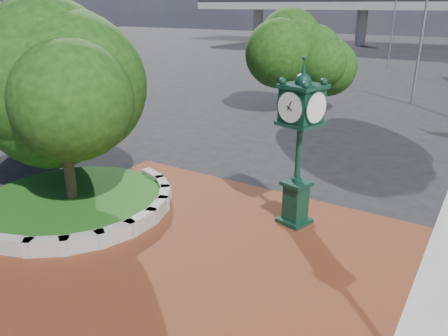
% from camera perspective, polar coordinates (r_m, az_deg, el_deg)
% --- Properties ---
extents(ground, '(200.00, 200.00, 0.00)m').
position_cam_1_polar(ground, '(13.14, -4.74, -10.12)').
color(ground, black).
rests_on(ground, ground).
extents(plaza, '(12.00, 12.00, 0.04)m').
position_cam_1_polar(plaza, '(12.47, -7.54, -11.97)').
color(plaza, maroon).
rests_on(plaza, ground).
extents(planter_wall, '(2.96, 6.77, 0.54)m').
position_cam_1_polar(planter_wall, '(14.62, -13.36, -6.08)').
color(planter_wall, '#9E9B93').
rests_on(planter_wall, ground).
extents(grass_bed, '(6.10, 6.10, 0.40)m').
position_cam_1_polar(grass_bed, '(16.25, -19.08, -4.18)').
color(grass_bed, '#174614').
rests_on(grass_bed, ground).
extents(tree_planter, '(5.20, 5.20, 6.33)m').
position_cam_1_polar(tree_planter, '(15.19, -20.62, 8.00)').
color(tree_planter, '#38281C').
rests_on(tree_planter, ground).
extents(tree_northwest, '(5.60, 5.60, 6.93)m').
position_cam_1_polar(tree_northwest, '(24.45, -23.24, 12.94)').
color(tree_northwest, '#38281C').
rests_on(tree_northwest, ground).
extents(tree_street, '(4.40, 4.40, 5.45)m').
position_cam_1_polar(tree_street, '(29.28, 10.40, 13.47)').
color(tree_street, '#38281C').
rests_on(tree_street, ground).
extents(post_clock, '(1.31, 1.31, 5.24)m').
position_cam_1_polar(post_clock, '(13.45, 9.84, 3.80)').
color(post_clock, black).
rests_on(post_clock, ground).
extents(street_lamp_near, '(2.20, 0.70, 9.93)m').
position_cam_1_polar(street_lamp_near, '(33.69, 25.09, 17.27)').
color(street_lamp_near, slate).
rests_on(street_lamp_near, ground).
extents(street_lamp_far, '(1.88, 0.45, 8.38)m').
position_cam_1_polar(street_lamp_far, '(52.67, 21.46, 17.30)').
color(street_lamp_far, slate).
rests_on(street_lamp_far, ground).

